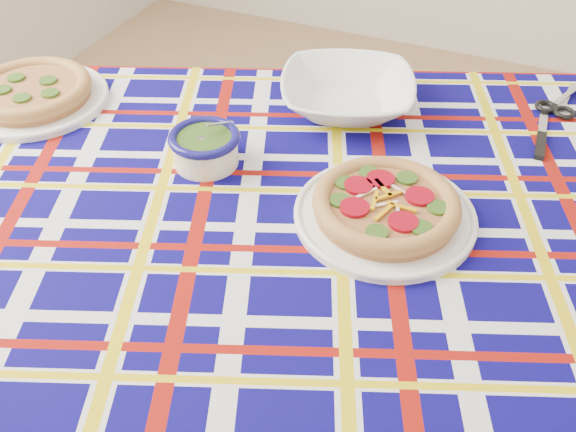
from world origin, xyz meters
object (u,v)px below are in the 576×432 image
at_px(main_focaccia_plate, 386,205).
at_px(serving_bowl, 347,93).
at_px(dining_table, 293,241).
at_px(pesto_bowl, 205,145).

relative_size(main_focaccia_plate, serving_bowl, 1.14).
xyz_separation_m(dining_table, main_focaccia_plate, (0.14, 0.03, 0.10)).
relative_size(dining_table, pesto_bowl, 13.67).
height_order(main_focaccia_plate, pesto_bowl, pesto_bowl).
distance_m(dining_table, serving_bowl, 0.35).
bearing_deg(dining_table, pesto_bowl, 142.34).
relative_size(dining_table, main_focaccia_plate, 5.74).
distance_m(main_focaccia_plate, serving_bowl, 0.34).
bearing_deg(pesto_bowl, main_focaccia_plate, -3.82).
bearing_deg(serving_bowl, pesto_bowl, -121.51).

